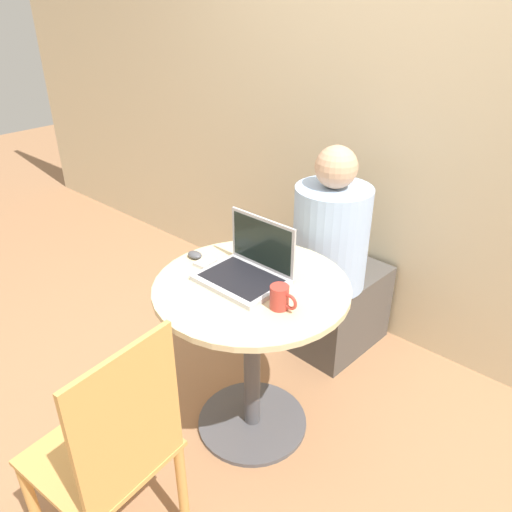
# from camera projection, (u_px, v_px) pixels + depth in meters

# --- Properties ---
(ground_plane) EXTENTS (12.00, 12.00, 0.00)m
(ground_plane) POSITION_uv_depth(u_px,v_px,m) (252.00, 423.00, 2.33)
(ground_plane) COLOR #9E704C
(back_wall) EXTENTS (7.00, 0.05, 2.60)m
(back_wall) POSITION_uv_depth(u_px,v_px,m) (400.00, 102.00, 2.41)
(back_wall) COLOR beige
(back_wall) RESTS_ON ground_plane
(round_table) EXTENTS (0.78, 0.78, 0.76)m
(round_table) POSITION_uv_depth(u_px,v_px,m) (252.00, 330.00, 2.07)
(round_table) COLOR #4C4C51
(round_table) RESTS_ON ground_plane
(laptop) EXTENTS (0.33, 0.26, 0.24)m
(laptop) POSITION_uv_depth(u_px,v_px,m) (248.00, 268.00, 1.98)
(laptop) COLOR #B7B7BC
(laptop) RESTS_ON round_table
(cell_phone) EXTENTS (0.06, 0.09, 0.02)m
(cell_phone) POSITION_uv_depth(u_px,v_px,m) (205.00, 263.00, 2.10)
(cell_phone) COLOR silver
(cell_phone) RESTS_ON round_table
(computer_mouse) EXTENTS (0.07, 0.05, 0.03)m
(computer_mouse) POSITION_uv_depth(u_px,v_px,m) (195.00, 255.00, 2.15)
(computer_mouse) COLOR #4C4C51
(computer_mouse) RESTS_ON round_table
(coffee_cup) EXTENTS (0.11, 0.07, 0.09)m
(coffee_cup) POSITION_uv_depth(u_px,v_px,m) (280.00, 298.00, 1.80)
(coffee_cup) COLOR #B2382D
(coffee_cup) RESTS_ON round_table
(chair_empty) EXTENTS (0.43, 0.43, 0.95)m
(chair_empty) POSITION_uv_depth(u_px,v_px,m) (113.00, 456.00, 1.57)
(chair_empty) COLOR tan
(chair_empty) RESTS_ON ground_plane
(person_seated) EXTENTS (0.38, 0.58, 1.17)m
(person_seated) POSITION_uv_depth(u_px,v_px,m) (335.00, 273.00, 2.59)
(person_seated) COLOR #4C4742
(person_seated) RESTS_ON ground_plane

